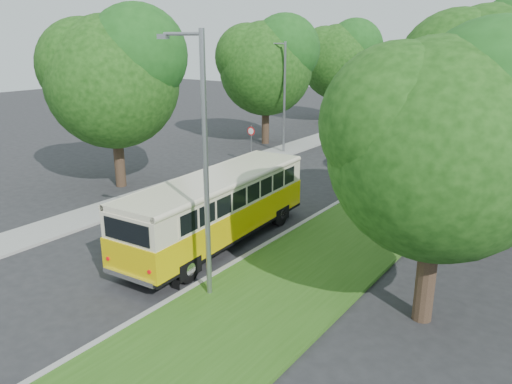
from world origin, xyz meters
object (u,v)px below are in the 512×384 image
Objects in this scene: car_grey at (438,132)px; car_white at (377,164)px; lamppost_far at (283,93)px; car_blue at (403,141)px; vintage_bus at (217,210)px; car_silver at (366,169)px; lamppost_near at (203,160)px.

car_white is at bearing -95.59° from car_grey.
lamppost_far reaches higher than car_white.
car_blue is (-0.93, 7.02, 0.06)m from car_white.
car_silver is (1.09, 11.74, -0.69)m from vintage_bus.
car_white is 12.27m from car_grey.
car_grey is (0.93, 5.25, -0.04)m from car_blue.
car_grey is (1.09, 25.57, -0.68)m from vintage_bus.
car_blue reaches higher than car_white.
car_grey is at bearing 84.34° from car_blue.
lamppost_near reaches higher than car_silver.
lamppost_near is 0.84× the size of vintage_bus.
car_blue reaches higher than car_silver.
lamppost_far is at bearing 110.31° from vintage_bus.
car_silver is 0.80× the size of car_blue.
car_grey is at bearing 103.11° from car_white.
car_white is 7.08m from car_blue.
car_blue is (0.16, 20.32, -0.64)m from vintage_bus.
car_silver is 0.81× the size of car_grey.
lamppost_near reaches higher than vintage_bus.
car_grey is at bearing 84.32° from vintage_bus.
car_blue is (6.77, 5.15, -3.35)m from lamppost_far.
car_blue is at bearing 37.25° from lamppost_far.
vintage_bus is at bearing -81.56° from car_white.
car_white is (-1.21, 16.63, -3.67)m from lamppost_near.
car_white is 0.81× the size of car_grey.
lamppost_far is at bearing -132.10° from car_grey.
lamppost_near is at bearing -80.45° from car_blue.
vintage_bus is 25.60m from car_grey.
lamppost_far is 16.77m from vintage_bus.
lamppost_far reaches higher than car_silver.
lamppost_near reaches higher than lamppost_far.
car_silver is at bearing -95.59° from car_grey.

